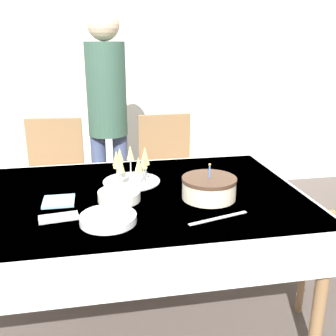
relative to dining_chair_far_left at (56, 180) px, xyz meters
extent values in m
plane|color=#564C47|center=(0.41, -0.90, -0.52)|extent=(12.00, 12.00, 0.00)
cube|color=silver|center=(0.41, 1.03, 0.83)|extent=(8.00, 0.05, 2.70)
cube|color=white|center=(0.41, -0.90, 0.19)|extent=(1.85, 1.13, 0.03)
cube|color=white|center=(0.41, -0.90, 0.10)|extent=(1.88, 1.16, 0.21)
cylinder|color=olive|center=(1.28, -1.40, -0.17)|extent=(0.06, 0.06, 0.70)
cylinder|color=olive|center=(1.28, -0.39, -0.17)|extent=(0.06, 0.06, 0.70)
cube|color=olive|center=(-0.01, -0.08, -0.09)|extent=(0.45, 0.45, 0.04)
cube|color=olive|center=(0.01, 0.11, 0.18)|extent=(0.40, 0.07, 0.50)
cylinder|color=olive|center=(0.16, -0.28, -0.31)|extent=(0.04, 0.04, 0.41)
cylinder|color=olive|center=(-0.20, -0.25, -0.31)|extent=(0.04, 0.04, 0.41)
cylinder|color=olive|center=(0.19, 0.08, -0.31)|extent=(0.04, 0.04, 0.41)
cylinder|color=olive|center=(-0.17, 0.11, -0.31)|extent=(0.04, 0.04, 0.41)
cube|color=olive|center=(0.83, -0.08, -0.09)|extent=(0.44, 0.44, 0.04)
cube|color=olive|center=(0.82, 0.11, 0.18)|extent=(0.40, 0.05, 0.50)
cylinder|color=olive|center=(1.02, -0.26, -0.31)|extent=(0.04, 0.04, 0.41)
cylinder|color=olive|center=(0.66, -0.27, -0.31)|extent=(0.04, 0.04, 0.41)
cylinder|color=olive|center=(1.00, 0.10, -0.31)|extent=(0.04, 0.04, 0.41)
cylinder|color=olive|center=(0.64, 0.09, -0.31)|extent=(0.04, 0.04, 0.41)
cube|color=olive|center=(1.59, -0.90, -0.09)|extent=(0.46, 0.46, 0.04)
cylinder|color=olive|center=(1.39, -1.06, -0.31)|extent=(0.04, 0.04, 0.41)
cylinder|color=olive|center=(1.43, -0.70, -0.31)|extent=(0.04, 0.04, 0.41)
cylinder|color=olive|center=(1.78, -0.74, -0.31)|extent=(0.04, 0.04, 0.41)
cylinder|color=beige|center=(0.85, -1.02, 0.26)|extent=(0.27, 0.27, 0.09)
cylinder|color=#4C3323|center=(0.85, -1.02, 0.31)|extent=(0.27, 0.27, 0.02)
cylinder|color=#3F72D8|center=(0.85, -1.02, 0.35)|extent=(0.01, 0.01, 0.06)
sphere|color=#F9CC4C|center=(0.85, -1.02, 0.39)|extent=(0.01, 0.01, 0.01)
cylinder|color=silver|center=(0.49, -0.71, 0.21)|extent=(0.32, 0.32, 0.01)
cylinder|color=silver|center=(0.57, -0.71, 0.22)|extent=(0.05, 0.05, 0.00)
cylinder|color=silver|center=(0.57, -0.71, 0.26)|extent=(0.01, 0.01, 0.08)
cone|color=#E0CC72|center=(0.57, -0.71, 0.35)|extent=(0.04, 0.04, 0.08)
cylinder|color=silver|center=(0.57, -0.65, 0.22)|extent=(0.05, 0.05, 0.00)
cylinder|color=silver|center=(0.57, -0.65, 0.26)|extent=(0.01, 0.01, 0.08)
cone|color=#E0CC72|center=(0.57, -0.65, 0.35)|extent=(0.04, 0.04, 0.08)
cylinder|color=silver|center=(0.50, -0.60, 0.22)|extent=(0.05, 0.05, 0.00)
cylinder|color=silver|center=(0.50, -0.60, 0.26)|extent=(0.01, 0.01, 0.08)
cone|color=#E0CC72|center=(0.50, -0.60, 0.35)|extent=(0.04, 0.04, 0.08)
cylinder|color=silver|center=(0.43, -0.64, 0.22)|extent=(0.05, 0.05, 0.00)
cylinder|color=silver|center=(0.43, -0.64, 0.26)|extent=(0.01, 0.01, 0.08)
cone|color=#E0CC72|center=(0.43, -0.64, 0.35)|extent=(0.04, 0.04, 0.08)
cylinder|color=silver|center=(0.41, -0.69, 0.22)|extent=(0.05, 0.05, 0.00)
cylinder|color=silver|center=(0.41, -0.69, 0.26)|extent=(0.01, 0.01, 0.08)
cone|color=#E0CC72|center=(0.41, -0.69, 0.35)|extent=(0.04, 0.04, 0.08)
cylinder|color=silver|center=(0.41, -0.74, 0.22)|extent=(0.05, 0.05, 0.00)
cylinder|color=silver|center=(0.41, -0.74, 0.26)|extent=(0.01, 0.01, 0.08)
cone|color=#E0CC72|center=(0.41, -0.74, 0.35)|extent=(0.04, 0.04, 0.08)
cylinder|color=silver|center=(0.43, -0.81, 0.22)|extent=(0.05, 0.05, 0.00)
cylinder|color=silver|center=(0.43, -0.81, 0.26)|extent=(0.01, 0.01, 0.08)
cone|color=#E0CC72|center=(0.43, -0.81, 0.35)|extent=(0.04, 0.04, 0.08)
cylinder|color=silver|center=(0.52, -0.83, 0.22)|extent=(0.05, 0.05, 0.00)
cylinder|color=silver|center=(0.52, -0.83, 0.26)|extent=(0.01, 0.01, 0.08)
cone|color=#E0CC72|center=(0.52, -0.83, 0.35)|extent=(0.04, 0.04, 0.08)
cylinder|color=silver|center=(0.55, -0.77, 0.22)|extent=(0.05, 0.05, 0.00)
cylinder|color=silver|center=(0.55, -0.77, 0.26)|extent=(0.01, 0.01, 0.08)
cone|color=#E0CC72|center=(0.55, -0.77, 0.35)|extent=(0.04, 0.04, 0.08)
cylinder|color=white|center=(0.34, -1.20, 0.21)|extent=(0.25, 0.25, 0.01)
cylinder|color=white|center=(0.34, -1.20, 0.22)|extent=(0.25, 0.25, 0.01)
cylinder|color=white|center=(0.34, -1.20, 0.23)|extent=(0.25, 0.25, 0.01)
cylinder|color=white|center=(0.34, -1.20, 0.23)|extent=(0.25, 0.25, 0.01)
cylinder|color=white|center=(0.34, -1.20, 0.24)|extent=(0.25, 0.25, 0.01)
cylinder|color=silver|center=(0.40, -0.96, 0.21)|extent=(0.21, 0.21, 0.01)
cylinder|color=silver|center=(0.40, -0.96, 0.22)|extent=(0.21, 0.21, 0.01)
cylinder|color=silver|center=(0.40, -0.96, 0.23)|extent=(0.21, 0.21, 0.01)
cylinder|color=silver|center=(0.40, -0.96, 0.23)|extent=(0.21, 0.21, 0.01)
cylinder|color=silver|center=(0.40, -0.96, 0.24)|extent=(0.21, 0.21, 0.01)
cylinder|color=silver|center=(0.40, -0.96, 0.25)|extent=(0.21, 0.21, 0.01)
cylinder|color=silver|center=(0.40, -0.96, 0.26)|extent=(0.21, 0.21, 0.01)
cube|color=silver|center=(0.82, -1.25, 0.21)|extent=(0.29, 0.10, 0.00)
cube|color=silver|center=(0.13, -1.14, 0.22)|extent=(0.18, 0.08, 0.02)
cube|color=#8CC6E0|center=(0.11, -0.94, 0.22)|extent=(0.15, 0.15, 0.01)
cylinder|color=#3F4C72|center=(0.32, 0.06, -0.11)|extent=(0.11, 0.11, 0.82)
cylinder|color=#3F4C72|center=(0.48, 0.06, -0.11)|extent=(0.11, 0.11, 0.82)
cylinder|color=#335142|center=(0.40, 0.06, 0.63)|extent=(0.28, 0.28, 0.65)
sphere|color=#D8B293|center=(0.40, 0.06, 1.06)|extent=(0.22, 0.22, 0.22)
camera|label=1|loc=(0.31, -2.77, 0.97)|focal=42.00mm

